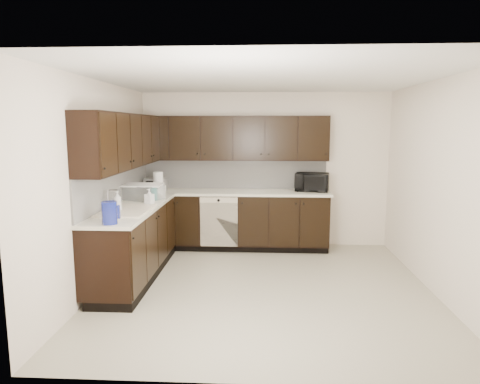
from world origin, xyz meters
name	(u,v)px	position (x,y,z in m)	size (l,w,h in m)	color
floor	(264,288)	(0.00, 0.00, 0.00)	(4.00, 4.00, 0.00)	#ACA68E
ceiling	(266,78)	(0.00, 0.00, 2.50)	(4.00, 4.00, 0.00)	white
wall_back	(265,170)	(0.00, 2.00, 1.25)	(4.00, 0.02, 2.50)	silver
wall_left	(99,186)	(-2.00, 0.00, 1.25)	(0.02, 4.00, 2.50)	silver
wall_right	(438,188)	(2.00, 0.00, 1.25)	(0.02, 4.00, 2.50)	silver
wall_front	(266,226)	(0.00, -2.00, 1.25)	(4.00, 0.02, 2.50)	silver
lower_cabinets	(196,232)	(-1.01, 1.11, 0.41)	(3.00, 2.80, 0.90)	black
countertop	(196,198)	(-1.01, 1.11, 0.92)	(3.03, 2.83, 0.04)	beige
backsplash	(184,179)	(-1.22, 1.32, 1.18)	(3.00, 2.80, 0.48)	#B5B5B1
upper_cabinets	(189,139)	(-1.10, 1.20, 1.77)	(3.00, 2.80, 0.70)	black
dishwasher	(219,219)	(-0.70, 1.41, 0.55)	(0.58, 0.04, 0.78)	beige
sink	(126,216)	(-1.68, -0.01, 0.88)	(0.54, 0.82, 0.42)	beige
microwave	(312,182)	(0.75, 1.75, 1.08)	(0.51, 0.35, 0.28)	black
soap_bottle_a	(149,197)	(-1.50, 0.40, 1.05)	(0.10, 0.10, 0.21)	gray
soap_bottle_b	(118,201)	(-1.78, -0.02, 1.06)	(0.09, 0.09, 0.24)	gray
toaster_oven	(156,184)	(-1.75, 1.71, 1.04)	(0.31, 0.23, 0.20)	silver
storage_bin	(142,192)	(-1.72, 0.84, 1.04)	(0.53, 0.39, 0.21)	silver
blue_pitcher	(109,213)	(-1.63, -0.70, 1.06)	(0.16, 0.16, 0.24)	navy
teal_tumbler	(154,193)	(-1.55, 0.82, 1.04)	(0.09, 0.09, 0.19)	#0C8787
paper_towel_roll	(158,183)	(-1.62, 1.35, 1.11)	(0.15, 0.15, 0.33)	silver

